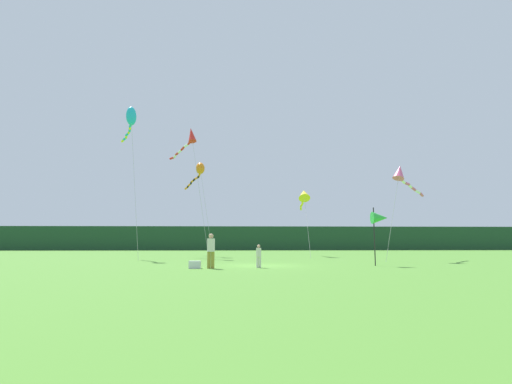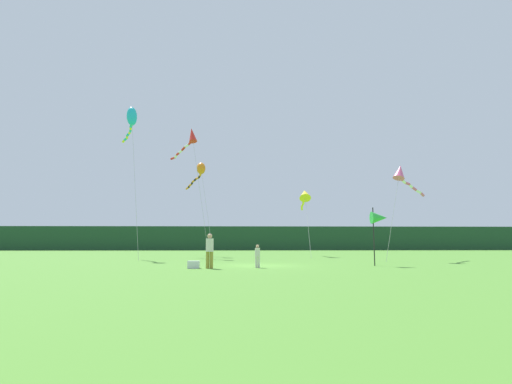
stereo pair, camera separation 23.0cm
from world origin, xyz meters
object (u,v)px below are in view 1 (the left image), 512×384
at_px(person_child, 259,255).
at_px(banner_flag_pole, 380,218).
at_px(cooler_box, 195,265).
at_px(kite_red, 189,138).
at_px(person_adult, 211,249).
at_px(kite_cyan, 131,119).
at_px(kite_rainbow, 401,175).
at_px(kite_yellow, 304,195).
at_px(kite_orange, 199,171).

distance_m(person_child, banner_flag_pole, 7.41).
relative_size(cooler_box, kite_red, 0.05).
bearing_deg(person_adult, person_child, 11.72).
bearing_deg(person_adult, kite_red, 101.44).
bearing_deg(kite_cyan, person_child, -49.89).
height_order(kite_rainbow, kite_red, kite_red).
bearing_deg(person_child, kite_red, 110.43).
xyz_separation_m(person_child, kite_cyan, (-10.10, 11.99, 10.88)).
relative_size(cooler_box, kite_yellow, 0.07).
relative_size(cooler_box, kite_rainbow, 0.08).
bearing_deg(kite_red, person_child, -69.57).
bearing_deg(kite_rainbow, banner_flag_pole, -122.55).
bearing_deg(person_child, cooler_box, -173.20).
height_order(kite_cyan, kite_yellow, kite_cyan).
xyz_separation_m(person_child, kite_red, (-5.57, 14.96, 10.03)).
bearing_deg(kite_rainbow, kite_orange, 145.90).
relative_size(kite_yellow, kite_rainbow, 1.17).
bearing_deg(banner_flag_pole, kite_yellow, 96.69).
height_order(kite_orange, kite_yellow, kite_orange).
bearing_deg(banner_flag_pole, kite_orange, 125.46).
bearing_deg(person_child, kite_rainbow, 34.92).
distance_m(kite_orange, kite_rainbow, 19.22).
height_order(person_adult, banner_flag_pole, banner_flag_pole).
xyz_separation_m(person_child, kite_orange, (-4.98, 18.29, 7.63)).
distance_m(kite_yellow, kite_rainbow, 11.01).
xyz_separation_m(kite_orange, kite_rainbow, (15.82, -10.71, -2.10)).
bearing_deg(cooler_box, kite_rainbow, 29.45).
bearing_deg(kite_cyan, cooler_box, -61.03).
distance_m(banner_flag_pole, kite_red, 20.07).
relative_size(kite_cyan, kite_orange, 1.38).
relative_size(banner_flag_pole, kite_red, 0.28).
xyz_separation_m(banner_flag_pole, kite_rainbow, (3.87, 6.07, 3.53)).
height_order(banner_flag_pole, kite_rainbow, kite_rainbow).
height_order(person_child, kite_red, kite_red).
height_order(cooler_box, kite_cyan, kite_cyan).
xyz_separation_m(banner_flag_pole, kite_red, (-12.54, 13.45, 8.03)).
distance_m(person_adult, kite_red, 18.53).
height_order(person_adult, person_child, person_adult).
bearing_deg(kite_red, kite_yellow, 10.69).
relative_size(kite_yellow, kite_red, 0.70).
bearing_deg(person_child, banner_flag_pole, 12.18).
distance_m(banner_flag_pole, kite_yellow, 15.89).
bearing_deg(kite_yellow, kite_rainbow, -58.85).
xyz_separation_m(kite_cyan, kite_orange, (5.12, 6.30, -3.25)).
bearing_deg(kite_red, kite_cyan, -146.76).
bearing_deg(kite_red, person_adult, -78.56).
relative_size(person_adult, cooler_box, 2.95).
distance_m(person_adult, person_child, 2.51).
xyz_separation_m(person_adult, banner_flag_pole, (9.41, 2.01, 1.69)).
bearing_deg(kite_yellow, kite_orange, 172.67).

